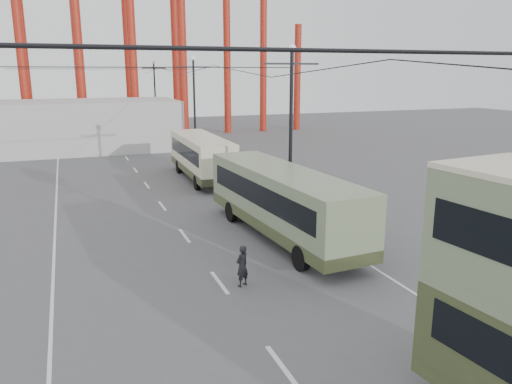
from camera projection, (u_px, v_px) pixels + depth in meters
name	position (u px, v px, depth m)	size (l,w,h in m)	color
road_markings	(172.00, 216.00, 28.04)	(12.52, 120.00, 0.01)	silver
lamp_post_mid	(291.00, 131.00, 27.62)	(3.20, 0.44, 9.32)	black
lamp_post_far	(194.00, 106.00, 47.60)	(3.20, 0.44, 9.32)	black
lamp_post_distant	(155.00, 96.00, 67.59)	(3.20, 0.44, 9.32)	black
fairground_shed	(67.00, 126.00, 50.47)	(22.00, 10.00, 5.00)	#AEAFA9
single_decker_green	(282.00, 200.00, 23.91)	(3.53, 12.06, 3.36)	#6C7E5C
single_decker_cream	(201.00, 155.00, 37.13)	(2.73, 10.34, 3.21)	beige
pedestrian	(242.00, 266.00, 18.71)	(0.59, 0.38, 1.61)	black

